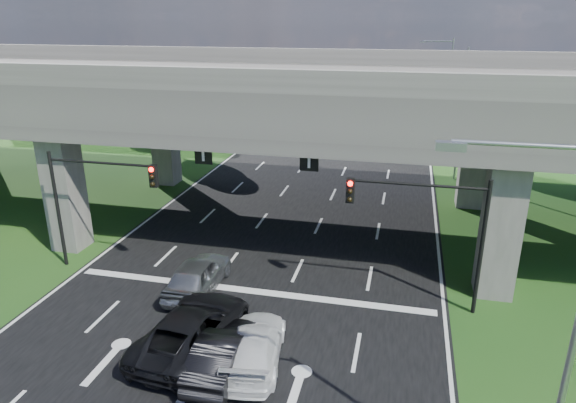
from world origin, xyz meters
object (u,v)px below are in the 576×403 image
at_px(streetlight_near, 557,323).
at_px(signal_right, 430,219).
at_px(streetlight_far, 457,104).
at_px(car_trailing, 193,329).
at_px(streetlight_beyond, 445,80).
at_px(car_dark, 222,352).
at_px(car_white, 255,346).
at_px(car_silver, 198,275).
at_px(signal_left, 93,191).

bearing_deg(streetlight_near, signal_right, 102.88).
distance_m(signal_right, streetlight_far, 20.25).
height_order(streetlight_far, car_trailing, streetlight_far).
distance_m(streetlight_far, streetlight_beyond, 16.00).
bearing_deg(car_trailing, signal_right, -143.77).
distance_m(signal_right, car_dark, 9.90).
height_order(streetlight_near, car_white, streetlight_near).
height_order(streetlight_beyond, car_silver, streetlight_beyond).
distance_m(signal_left, car_silver, 6.55).
height_order(streetlight_far, streetlight_beyond, same).
bearing_deg(signal_right, car_dark, -139.14).
bearing_deg(streetlight_beyond, streetlight_far, -90.00).
xyz_separation_m(signal_left, car_white, (9.62, -5.39, -3.46)).
bearing_deg(streetlight_beyond, car_silver, -108.49).
height_order(streetlight_beyond, car_white, streetlight_beyond).
bearing_deg(streetlight_near, car_white, 151.24).
height_order(signal_right, car_trailing, signal_right).
relative_size(streetlight_near, car_white, 2.08).
distance_m(signal_left, streetlight_far, 26.95).
bearing_deg(streetlight_beyond, car_dark, -102.45).
relative_size(signal_right, signal_left, 1.00).
bearing_deg(streetlight_far, car_trailing, -113.35).
xyz_separation_m(signal_right, car_white, (-6.02, -5.39, -3.46)).
relative_size(signal_left, car_white, 1.25).
relative_size(car_silver, car_dark, 1.07).
bearing_deg(car_trailing, car_white, 178.74).
distance_m(car_silver, car_trailing, 4.41).
xyz_separation_m(streetlight_far, car_silver, (-12.37, -21.00, -5.00)).
bearing_deg(car_silver, streetlight_far, -120.62).
bearing_deg(streetlight_far, streetlight_near, -90.00).
height_order(signal_left, streetlight_far, streetlight_far).
distance_m(streetlight_near, car_trailing, 12.89).
bearing_deg(streetlight_far, signal_left, -131.78).
xyz_separation_m(streetlight_near, streetlight_beyond, (0.00, 46.00, 0.00)).
bearing_deg(streetlight_near, signal_left, 150.98).
relative_size(signal_left, car_silver, 1.26).
bearing_deg(streetlight_far, car_silver, -120.50).
xyz_separation_m(streetlight_far, car_trailing, (-10.85, -25.14, -4.99)).
distance_m(signal_right, signal_left, 15.65).
relative_size(car_white, car_trailing, 0.80).
relative_size(signal_left, streetlight_far, 0.60).
xyz_separation_m(signal_left, streetlight_far, (17.92, 20.06, 1.66)).
bearing_deg(streetlight_beyond, signal_left, -116.43).
relative_size(signal_right, car_silver, 1.26).
bearing_deg(car_white, signal_left, -37.19).
xyz_separation_m(signal_right, streetlight_beyond, (2.27, 36.06, 1.66)).
xyz_separation_m(signal_left, car_trailing, (7.07, -5.08, -3.33)).
bearing_deg(car_white, streetlight_beyond, -109.27).
distance_m(signal_right, car_trailing, 10.51).
height_order(signal_right, signal_left, same).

